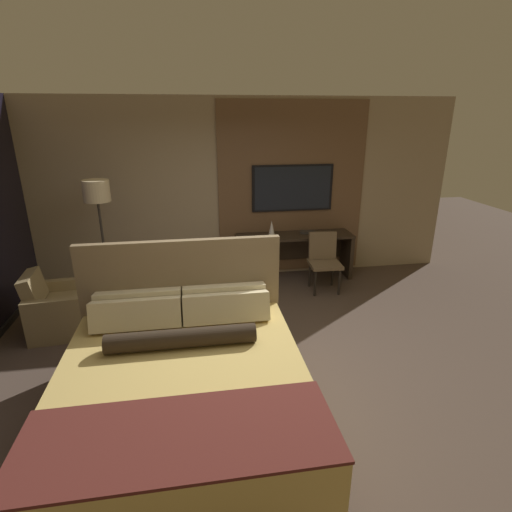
% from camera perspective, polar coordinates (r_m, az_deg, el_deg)
% --- Properties ---
extents(ground_plane, '(16.00, 16.00, 0.00)m').
position_cam_1_polar(ground_plane, '(4.44, 0.10, -15.26)').
color(ground_plane, '#4C3D33').
extents(wall_back_tv_panel, '(7.20, 0.09, 2.80)m').
position_cam_1_polar(wall_back_tv_panel, '(6.33, -2.51, 9.25)').
color(wall_back_tv_panel, tan).
rests_on(wall_back_tv_panel, ground_plane).
extents(bed, '(2.04, 2.24, 1.35)m').
position_cam_1_polar(bed, '(3.61, -10.27, -17.76)').
color(bed, '#33281E').
rests_on(bed, ground_plane).
extents(desk, '(1.84, 0.49, 0.74)m').
position_cam_1_polar(desk, '(6.45, 5.42, 1.15)').
color(desk, '#2D2319').
rests_on(desk, ground_plane).
extents(tv, '(1.29, 0.04, 0.73)m').
position_cam_1_polar(tv, '(6.41, 5.25, 9.64)').
color(tv, black).
extents(desk_chair, '(0.47, 0.47, 0.87)m').
position_cam_1_polar(desk_chair, '(6.08, 9.65, -0.09)').
color(desk_chair, brown).
rests_on(desk_chair, ground_plane).
extents(armchair_by_window, '(0.76, 0.77, 0.79)m').
position_cam_1_polar(armchair_by_window, '(5.48, -26.28, -7.03)').
color(armchair_by_window, olive).
rests_on(armchair_by_window, ground_plane).
extents(floor_lamp, '(0.34, 0.34, 1.74)m').
position_cam_1_polar(floor_lamp, '(5.64, -21.67, 7.26)').
color(floor_lamp, '#282623').
rests_on(floor_lamp, ground_plane).
extents(vase_tall, '(0.11, 0.11, 0.25)m').
position_cam_1_polar(vase_tall, '(6.22, 2.25, 3.96)').
color(vase_tall, silver).
rests_on(vase_tall, desk).
extents(book, '(0.25, 0.21, 0.03)m').
position_cam_1_polar(book, '(6.46, 7.35, 3.41)').
color(book, '#332D28').
rests_on(book, desk).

